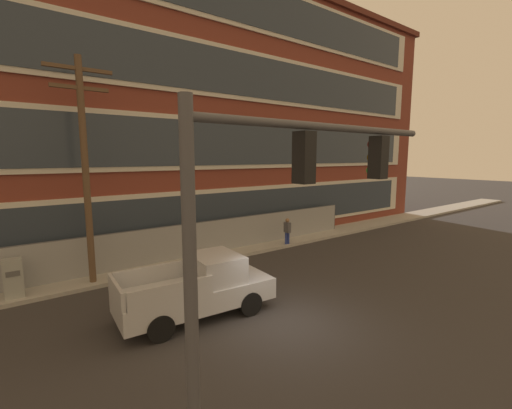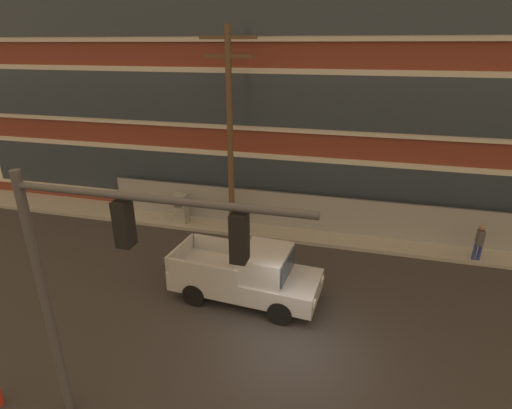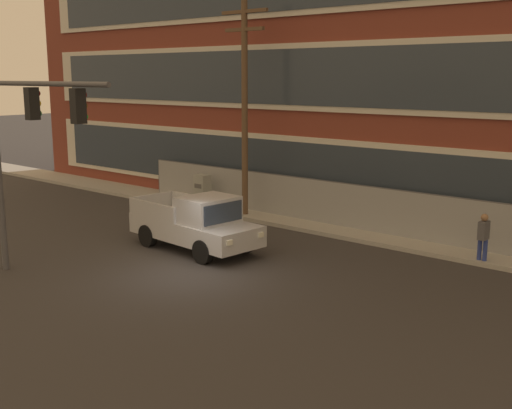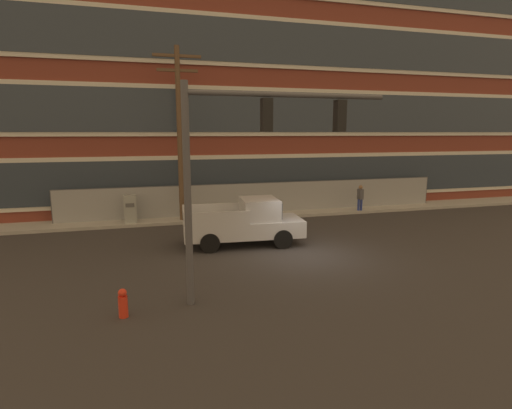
% 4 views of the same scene
% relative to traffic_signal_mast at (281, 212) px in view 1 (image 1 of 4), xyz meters
% --- Properties ---
extents(ground_plane, '(160.00, 160.00, 0.00)m').
position_rel_traffic_signal_mast_xyz_m(ground_plane, '(3.24, 3.30, -4.33)').
color(ground_plane, '#333030').
extents(sidewalk_building_side, '(80.00, 2.09, 0.16)m').
position_rel_traffic_signal_mast_xyz_m(sidewalk_building_side, '(3.24, 11.04, -4.25)').
color(sidewalk_building_side, '#9E9B93').
rests_on(sidewalk_building_side, ground).
extents(brick_mill_building, '(44.36, 9.72, 15.72)m').
position_rel_traffic_signal_mast_xyz_m(brick_mill_building, '(3.74, 16.65, 3.54)').
color(brick_mill_building, brown).
rests_on(brick_mill_building, ground).
extents(chain_link_fence, '(22.53, 0.06, 1.90)m').
position_rel_traffic_signal_mast_xyz_m(chain_link_fence, '(3.80, 11.33, -3.37)').
color(chain_link_fence, gray).
rests_on(chain_link_fence, ground).
extents(traffic_signal_mast, '(5.85, 0.43, 6.08)m').
position_rel_traffic_signal_mast_xyz_m(traffic_signal_mast, '(0.00, 0.00, 0.00)').
color(traffic_signal_mast, '#4C4C51').
rests_on(traffic_signal_mast, ground).
extents(pickup_truck_silver, '(5.22, 2.39, 1.98)m').
position_rel_traffic_signal_mast_xyz_m(pickup_truck_silver, '(1.30, 5.49, -3.39)').
color(pickup_truck_silver, '#B2B5BA').
rests_on(pickup_truck_silver, ground).
extents(utility_pole_near_corner, '(2.41, 0.26, 9.04)m').
position_rel_traffic_signal_mast_xyz_m(utility_pole_near_corner, '(-0.95, 10.53, 0.65)').
color(utility_pole_near_corner, brown).
rests_on(utility_pole_near_corner, ground).
extents(electrical_cabinet, '(0.61, 0.57, 1.58)m').
position_rel_traffic_signal_mast_xyz_m(electrical_cabinet, '(-3.58, 10.57, -3.54)').
color(electrical_cabinet, '#939993').
rests_on(electrical_cabinet, ground).
extents(pedestrian_near_cabinet, '(0.32, 0.41, 1.69)m').
position_rel_traffic_signal_mast_xyz_m(pedestrian_near_cabinet, '(9.53, 10.23, -3.36)').
color(pedestrian_near_cabinet, navy).
rests_on(pedestrian_near_cabinet, ground).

